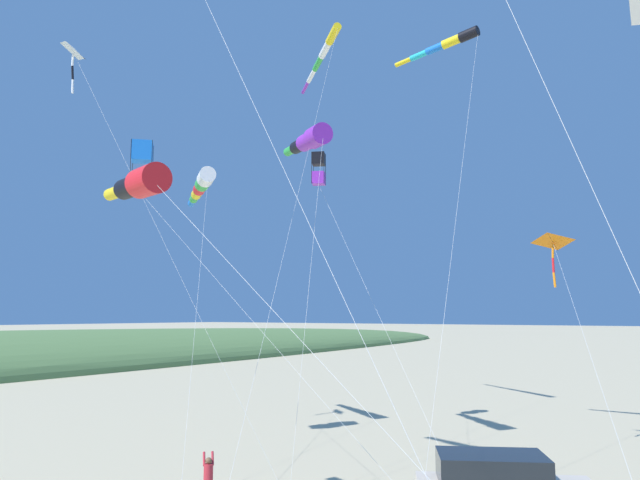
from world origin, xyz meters
TOP-DOWN VIEW (x-y plane):
  - person_child_green_jacket at (7.03, -3.26)m, footprint 0.48×0.48m
  - kite_windsock_green_low_center at (8.27, -9.81)m, footprint 6.04×7.69m
  - kite_box_small_distant at (13.91, -6.09)m, footprint 13.31×1.46m
  - kite_windsock_long_streamer_right at (5.93, 0.36)m, footprint 12.74×1.64m
  - kite_box_red_high_left at (10.01, -13.02)m, footprint 10.05×7.38m
  - kite_delta_orange_high_right at (17.36, -5.06)m, footprint 11.28×1.94m
  - kite_delta_purple_drifting at (0.30, -15.28)m, footprint 6.02×15.72m
  - kite_windsock_magenta_far_left at (14.54, -10.00)m, footprint 10.08×9.62m
  - kite_windsock_long_streamer_left at (12.36, -16.83)m, footprint 11.29×18.74m
  - kite_windsock_blue_topmost at (3.80, -13.51)m, footprint 5.26×9.53m

SIDE VIEW (x-z plane):
  - person_child_green_jacket at x=7.03m, z-range 0.06..1.42m
  - kite_delta_purple_drifting at x=0.30m, z-range 3.83..12.27m
  - kite_windsock_long_streamer_right at x=5.93m, z-range 3.97..12.62m
  - kite_box_small_distant at x=13.91m, z-range 5.03..17.22m
  - kite_windsock_magenta_far_left at x=14.54m, z-range 5.31..16.96m
  - kite_box_red_high_left at x=10.01m, z-range 5.58..18.26m
  - kite_windsock_green_low_center at x=8.27m, z-range 5.88..18.53m
  - kite_delta_orange_high_right at x=17.36m, z-range 8.03..24.98m
  - kite_windsock_blue_topmost at x=3.80m, z-range 8.08..24.99m
  - kite_windsock_long_streamer_left at x=12.36m, z-range 9.52..29.51m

